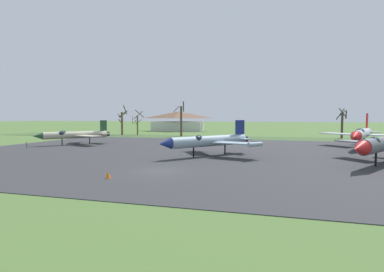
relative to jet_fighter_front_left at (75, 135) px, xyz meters
The scene contains 15 objects.
ground_plane 33.57m from the jet_fighter_front_left, 40.08° to the right, with size 600.00×600.00×0.00m, color #4C6B33.
asphalt_apron 26.33m from the jet_fighter_front_left, 12.43° to the right, with size 73.35×53.09×0.05m, color #333335.
grass_verge_strip 37.21m from the jet_fighter_front_left, 46.36° to the left, with size 133.35×12.00×0.06m, color #3E582E.
jet_fighter_front_left is the anchor object (origin of this frame).
info_placard_front_left 8.49m from the jet_fighter_front_left, 116.92° to the right, with size 0.58×0.39×1.03m.
jet_fighter_front_right 29.44m from the jet_fighter_front_left, 18.27° to the right, with size 12.34×13.00×4.81m.
jet_fighter_rear_center 50.95m from the jet_fighter_front_left, ahead, with size 13.52×17.17×5.93m.
info_placard_rear_center 47.77m from the jet_fighter_front_left, ahead, with size 0.58×0.26×0.93m.
jet_fighter_rear_left 49.23m from the jet_fighter_front_left, 12.43° to the right, with size 12.03×15.67×5.02m.
bare_tree_far_left 30.17m from the jet_fighter_front_left, 101.77° to the left, with size 2.85×2.75×8.68m.
bare_tree_left_of_center 29.69m from the jet_fighter_front_left, 92.86° to the left, with size 3.85×3.57×7.29m.
bare_tree_center 31.43m from the jet_fighter_front_left, 67.97° to the left, with size 2.73×2.86×9.44m.
bare_tree_right_of_center 61.86m from the jet_fighter_front_left, 32.46° to the left, with size 2.43×2.41×7.43m.
visitor_building 58.84m from the jet_fighter_front_left, 89.02° to the left, with size 20.40×13.37×7.27m.
traffic_cone 34.67m from the jet_fighter_front_left, 48.67° to the right, with size 0.49×0.49×0.69m, color orange.
Camera 1 is at (10.94, -26.85, 5.27)m, focal length 28.20 mm.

